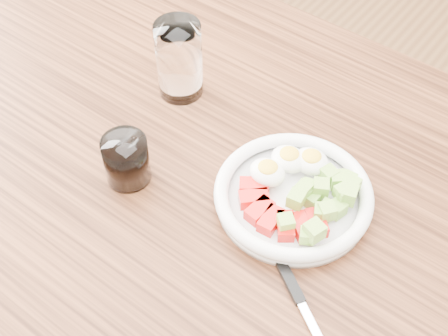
# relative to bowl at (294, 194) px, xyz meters

# --- Properties ---
(dining_table) EXTENTS (1.50, 0.90, 0.77)m
(dining_table) POSITION_rel_bowl_xyz_m (-0.10, -0.04, -0.12)
(dining_table) COLOR brown
(dining_table) RESTS_ON ground
(bowl) EXTENTS (0.23, 0.23, 0.06)m
(bowl) POSITION_rel_bowl_xyz_m (0.00, 0.00, 0.00)
(bowl) COLOR white
(bowl) RESTS_ON dining_table
(fork) EXTENTS (0.20, 0.13, 0.01)m
(fork) POSITION_rel_bowl_xyz_m (0.08, -0.12, -0.02)
(fork) COLOR black
(fork) RESTS_ON dining_table
(water_glass) EXTENTS (0.08, 0.08, 0.14)m
(water_glass) POSITION_rel_bowl_xyz_m (-0.29, 0.09, 0.05)
(water_glass) COLOR white
(water_glass) RESTS_ON dining_table
(coffee_glass) EXTENTS (0.07, 0.07, 0.08)m
(coffee_glass) POSITION_rel_bowl_xyz_m (-0.23, -0.11, 0.02)
(coffee_glass) COLOR white
(coffee_glass) RESTS_ON dining_table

